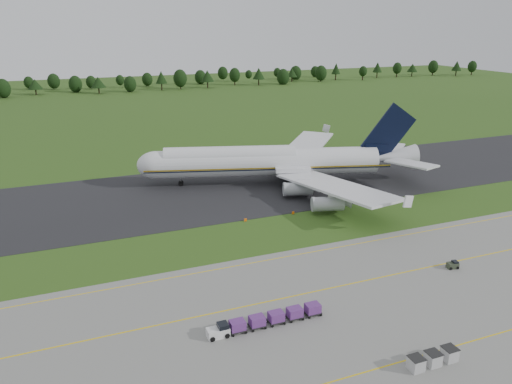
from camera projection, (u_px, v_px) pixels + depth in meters
name	position (u px, v px, depth m)	size (l,w,h in m)	color
ground	(261.00, 235.00, 93.00)	(600.00, 600.00, 0.00)	#2B4C16
apron	(362.00, 336.00, 63.11)	(300.00, 52.00, 0.06)	slate
taxiway	(216.00, 190.00, 117.59)	(300.00, 40.00, 0.08)	black
apron_markings	(334.00, 308.00, 69.27)	(300.00, 30.20, 0.01)	yellow
tree_line	(107.00, 81.00, 281.50)	(522.88, 21.88, 11.87)	black
aircraft	(273.00, 161.00, 121.36)	(69.33, 64.79, 19.45)	silver
baggage_train	(264.00, 320.00, 64.95)	(15.90, 1.69, 1.62)	silver
utility_cart	(453.00, 265.00, 80.34)	(1.92, 1.34, 0.97)	#303827
uld_row	(433.00, 359.00, 57.57)	(6.47, 1.67, 1.65)	#ADADAD
edge_markers	(270.00, 216.00, 101.28)	(11.06, 0.30, 0.60)	#F46007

